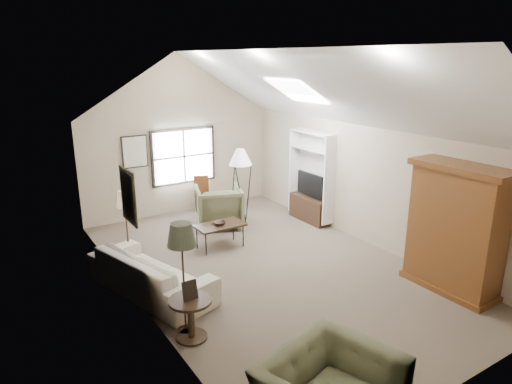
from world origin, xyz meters
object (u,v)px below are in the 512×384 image
armoire (456,229)px  sofa (151,272)px  armchair_far (219,206)px  side_table (191,319)px  side_chair (202,196)px  coffee_table (220,236)px

armoire → sofa: (-4.38, 2.68, -0.74)m
sofa → armchair_far: bearing=-64.6°
armoire → armchair_far: bearing=111.2°
sofa → side_table: (0.00, -1.60, -0.05)m
sofa → side_chair: size_ratio=2.54×
armchair_far → side_chair: (0.06, 1.01, -0.00)m
armoire → side_chair: (-1.83, 5.88, -0.62)m
sofa → side_table: bearing=163.9°
sofa → coffee_table: bearing=-77.4°
armchair_far → coffee_table: 1.33m
coffee_table → side_chair: size_ratio=1.05×
side_chair → armoire: bearing=-51.0°
armchair_far → coffee_table: size_ratio=1.05×
side_chair → coffee_table: bearing=-85.1°
armchair_far → coffee_table: armchair_far is taller
armoire → side_chair: armoire is taller
sofa → armoire: bearing=-137.5°
side_table → coffee_table: bearing=54.4°
sofa → coffee_table: size_ratio=2.43×
armchair_far → side_table: 4.55m
sofa → side_chair: bearing=-54.6°
sofa → armchair_far: size_ratio=2.31×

